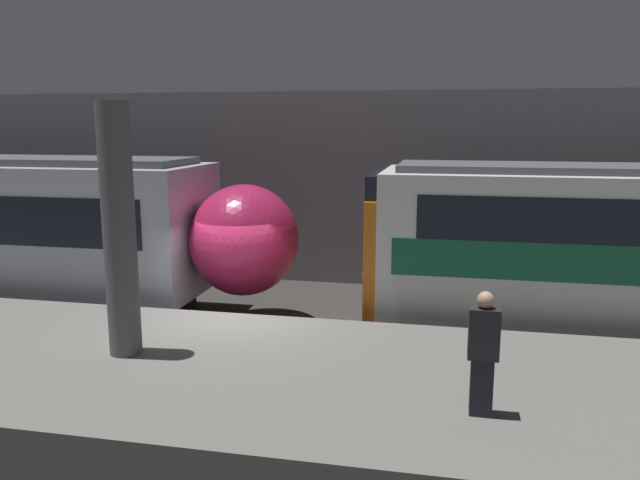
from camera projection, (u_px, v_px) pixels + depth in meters
The scene contains 5 objects.
ground_plane at pixel (234, 358), 12.31m from camera, with size 120.00×120.00×0.00m, color #33302D.
platform at pixel (180, 388), 9.82m from camera, with size 40.00×5.00×0.93m.
station_rear_barrier at pixel (306, 188), 17.90m from camera, with size 50.00×0.15×5.45m.
support_pillar_near at pixel (119, 231), 9.67m from camera, with size 0.51×0.51×3.97m.
person_walking at pixel (483, 351), 7.76m from camera, with size 0.38×0.24×1.61m.
Camera 1 is at (4.05, -11.07, 4.56)m, focal length 35.00 mm.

